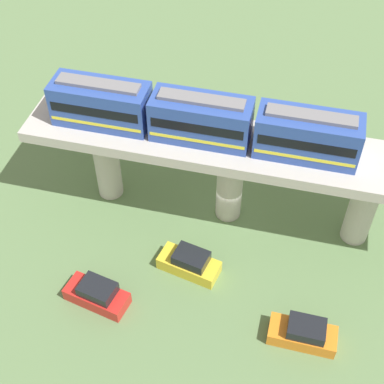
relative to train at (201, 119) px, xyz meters
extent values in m
plane|color=#5B7A4C|center=(0.00, 2.19, -8.69)|extent=(120.00, 120.00, 0.00)
cylinder|color=#B7B2AA|center=(0.00, -7.18, -5.51)|extent=(1.90, 1.90, 6.36)
cylinder|color=#B7B2AA|center=(0.00, 2.19, -5.51)|extent=(1.90, 1.90, 6.36)
cylinder|color=#B7B2AA|center=(0.00, 11.57, -5.51)|extent=(1.90, 1.90, 6.36)
cube|color=#B7B2AA|center=(0.00, 2.19, -1.93)|extent=(5.20, 28.85, 0.80)
cube|color=#2D4CA5|center=(0.00, -6.95, -0.03)|extent=(2.60, 6.60, 3.00)
cube|color=black|center=(0.00, -6.95, 0.22)|extent=(2.64, 6.07, 0.70)
cube|color=yellow|center=(0.00, -6.95, -0.78)|extent=(2.64, 6.34, 0.24)
cube|color=slate|center=(0.00, -6.95, 1.59)|extent=(1.10, 5.61, 0.24)
cube|color=#2D4CA5|center=(0.00, 0.00, -0.03)|extent=(2.60, 6.60, 3.00)
cube|color=black|center=(0.00, 0.00, 0.22)|extent=(2.64, 6.07, 0.70)
cube|color=yellow|center=(0.00, 0.00, -0.78)|extent=(2.64, 6.34, 0.24)
cube|color=slate|center=(0.00, 0.00, 1.59)|extent=(1.10, 5.61, 0.24)
cube|color=#2D4CA5|center=(0.00, 6.95, -0.03)|extent=(2.60, 6.60, 3.00)
cube|color=black|center=(0.00, 6.95, 0.22)|extent=(2.64, 6.07, 0.70)
cube|color=yellow|center=(0.00, 6.95, -0.78)|extent=(2.64, 6.34, 0.24)
cube|color=slate|center=(0.00, 6.95, 1.59)|extent=(1.10, 5.61, 0.24)
cube|color=orange|center=(9.32, 8.75, -8.19)|extent=(1.84, 4.22, 1.00)
cube|color=black|center=(9.32, 8.90, -7.31)|extent=(1.66, 2.32, 0.76)
cube|color=red|center=(9.70, -4.68, -8.19)|extent=(2.59, 4.47, 1.00)
cube|color=black|center=(9.70, -4.53, -7.31)|extent=(2.06, 2.58, 0.76)
cube|color=yellow|center=(5.80, 0.60, -8.19)|extent=(2.62, 4.48, 1.00)
cube|color=black|center=(5.80, 0.75, -7.31)|extent=(2.07, 2.59, 0.76)
cylinder|color=brown|center=(-7.44, -9.83, -7.53)|extent=(0.36, 0.36, 2.32)
sphere|color=#2D7233|center=(-7.44, -9.83, -5.62)|extent=(2.73, 2.73, 2.73)
camera|label=1|loc=(27.50, 6.15, 22.80)|focal=51.40mm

